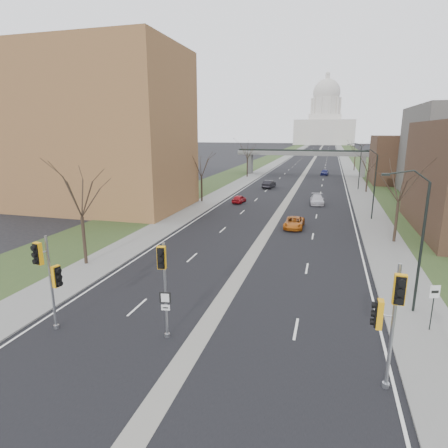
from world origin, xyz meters
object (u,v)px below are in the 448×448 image
at_px(car_left_far, 269,184).
at_px(car_right_mid, 317,199).
at_px(speed_limit_sign, 434,299).
at_px(signal_pole_left, 49,271).
at_px(car_right_near, 294,223).
at_px(signal_pole_right, 390,310).
at_px(car_right_far, 325,172).
at_px(signal_pole_median, 163,275).
at_px(car_left_near, 239,199).

height_order(car_left_far, car_right_mid, car_left_far).
bearing_deg(speed_limit_sign, signal_pole_left, 174.99).
relative_size(car_right_near, car_right_mid, 0.93).
relative_size(signal_pole_right, car_right_far, 1.34).
relative_size(signal_pole_left, car_right_far, 1.27).
height_order(speed_limit_sign, car_right_far, speed_limit_sign).
height_order(car_right_near, car_right_far, car_right_far).
height_order(signal_pole_median, signal_pole_right, signal_pole_right).
xyz_separation_m(signal_pole_right, car_right_far, (-3.87, 83.85, -3.03)).
bearing_deg(signal_pole_right, signal_pole_left, -178.99).
distance_m(car_left_near, car_right_mid, 12.02).
distance_m(speed_limit_sign, car_left_near, 39.95).
bearing_deg(car_right_near, signal_pole_median, -98.64).
xyz_separation_m(signal_pole_left, signal_pole_right, (17.05, -0.33, 0.17)).
bearing_deg(signal_pole_median, speed_limit_sign, 7.84).
bearing_deg(car_right_mid, car_left_near, -172.71).
relative_size(car_left_near, car_right_far, 0.85).
relative_size(car_left_far, car_right_far, 1.09).
distance_m(signal_pole_right, car_left_far, 59.54).
height_order(signal_pole_left, signal_pole_right, signal_pole_right).
height_order(signal_pole_median, speed_limit_sign, signal_pole_median).
relative_size(signal_pole_right, car_right_mid, 1.16).
height_order(signal_pole_median, car_left_near, signal_pole_median).
height_order(speed_limit_sign, car_right_near, speed_limit_sign).
height_order(signal_pole_median, car_right_far, signal_pole_median).
xyz_separation_m(signal_pole_left, signal_pole_median, (6.38, 0.81, 0.15)).
bearing_deg(car_right_far, car_right_mid, -85.24).
bearing_deg(car_left_near, car_right_far, -100.74).
xyz_separation_m(signal_pole_median, speed_limit_sign, (13.87, 4.77, -1.78)).
xyz_separation_m(car_right_near, car_right_far, (2.43, 56.56, 0.10)).
bearing_deg(car_right_mid, speed_limit_sign, -82.05).
relative_size(speed_limit_sign, car_right_near, 0.58).
xyz_separation_m(speed_limit_sign, car_right_near, (-9.50, 21.38, -1.32)).
xyz_separation_m(car_right_near, car_right_mid, (2.02, 15.81, 0.08)).
xyz_separation_m(speed_limit_sign, car_left_near, (-19.30, 34.96, -1.33)).
bearing_deg(signal_pole_right, car_right_near, 105.13).
height_order(car_left_near, car_right_near, car_right_near).
xyz_separation_m(signal_pole_left, car_right_near, (10.75, 26.96, -2.95)).
relative_size(speed_limit_sign, car_left_far, 0.57).
distance_m(car_right_mid, car_right_far, 40.75).
distance_m(signal_pole_right, speed_limit_sign, 6.96).
bearing_deg(car_right_far, car_left_far, -105.99).
xyz_separation_m(car_left_near, car_right_near, (9.79, -13.58, 0.01)).
bearing_deg(signal_pole_median, car_left_near, 86.65).
bearing_deg(signal_pole_median, car_right_far, 74.17).
relative_size(signal_pole_left, car_left_near, 1.49).
xyz_separation_m(signal_pole_left, car_right_mid, (12.77, 42.77, -2.87)).
bearing_deg(car_left_far, signal_pole_median, 100.76).
bearing_deg(signal_pole_right, signal_pole_median, 176.00).
distance_m(signal_pole_median, car_right_mid, 42.55).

